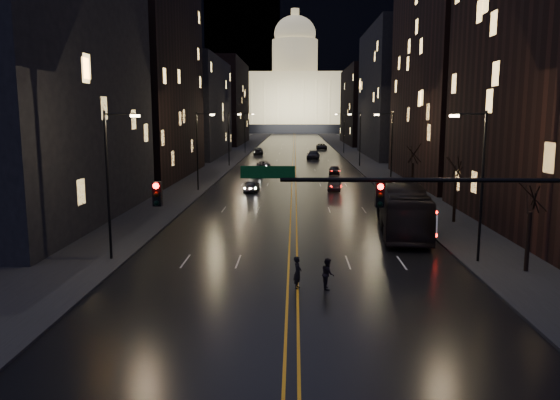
# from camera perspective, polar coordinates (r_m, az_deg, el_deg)

# --- Properties ---
(ground) EXTENTS (900.00, 900.00, 0.00)m
(ground) POSITION_cam_1_polar(r_m,az_deg,el_deg) (23.48, 1.28, -13.06)
(ground) COLOR black
(ground) RESTS_ON ground
(road) EXTENTS (20.00, 320.00, 0.02)m
(road) POSITION_cam_1_polar(r_m,az_deg,el_deg) (152.02, 1.51, 5.68)
(road) COLOR black
(road) RESTS_ON ground
(sidewalk_left) EXTENTS (8.00, 320.00, 0.16)m
(sidewalk_left) POSITION_cam_1_polar(r_m,az_deg,el_deg) (152.66, -3.78, 5.70)
(sidewalk_left) COLOR black
(sidewalk_left) RESTS_ON ground
(sidewalk_right) EXTENTS (8.00, 320.00, 0.16)m
(sidewalk_right) POSITION_cam_1_polar(r_m,az_deg,el_deg) (152.65, 6.80, 5.66)
(sidewalk_right) COLOR black
(sidewalk_right) RESTS_ON ground
(center_line) EXTENTS (0.62, 320.00, 0.01)m
(center_line) POSITION_cam_1_polar(r_m,az_deg,el_deg) (152.02, 1.51, 5.68)
(center_line) COLOR orange
(center_line) RESTS_ON road
(building_left_near) EXTENTS (12.00, 28.00, 22.00)m
(building_left_near) POSITION_cam_1_polar(r_m,az_deg,el_deg) (48.62, -24.61, 10.77)
(building_left_near) COLOR black
(building_left_near) RESTS_ON ground
(building_left_mid) EXTENTS (12.00, 30.00, 28.00)m
(building_left_mid) POSITION_cam_1_polar(r_m,az_deg,el_deg) (78.81, -14.32, 12.50)
(building_left_mid) COLOR black
(building_left_mid) RESTS_ON ground
(building_left_far) EXTENTS (12.00, 34.00, 20.00)m
(building_left_far) POSITION_cam_1_polar(r_m,az_deg,el_deg) (115.70, -9.08, 9.48)
(building_left_far) COLOR black
(building_left_far) RESTS_ON ground
(building_left_dist) EXTENTS (12.00, 40.00, 24.00)m
(building_left_dist) POSITION_cam_1_polar(r_m,az_deg,el_deg) (163.16, -5.98, 10.07)
(building_left_dist) COLOR black
(building_left_dist) RESTS_ON ground
(building_right_tall) EXTENTS (12.00, 30.00, 38.00)m
(building_right_tall) POSITION_cam_1_polar(r_m,az_deg,el_deg) (75.44, 18.39, 16.32)
(building_right_tall) COLOR black
(building_right_tall) RESTS_ON ground
(building_right_mid) EXTENTS (12.00, 34.00, 26.00)m
(building_right_mid) POSITION_cam_1_polar(r_m,az_deg,el_deg) (115.75, 12.17, 10.88)
(building_right_mid) COLOR black
(building_right_mid) RESTS_ON ground
(building_right_dist) EXTENTS (12.00, 40.00, 22.00)m
(building_right_dist) POSITION_cam_1_polar(r_m,az_deg,el_deg) (163.12, 9.04, 9.66)
(building_right_dist) COLOR black
(building_right_dist) RESTS_ON ground
(mountain_ridge) EXTENTS (520.00, 60.00, 130.00)m
(mountain_ridge) POSITION_cam_1_polar(r_m,az_deg,el_deg) (407.63, 7.46, 16.85)
(mountain_ridge) COLOR black
(mountain_ridge) RESTS_ON ground
(capitol) EXTENTS (90.00, 50.00, 58.50)m
(capitol) POSITION_cam_1_polar(r_m,az_deg,el_deg) (271.89, 1.55, 10.76)
(capitol) COLOR black
(capitol) RESTS_ON ground
(traffic_signal) EXTENTS (17.29, 0.45, 7.00)m
(traffic_signal) POSITION_cam_1_polar(r_m,az_deg,el_deg) (22.83, 16.32, -0.73)
(traffic_signal) COLOR black
(traffic_signal) RESTS_ON ground
(streetlamp_right_near) EXTENTS (2.13, 0.25, 9.00)m
(streetlamp_right_near) POSITION_cam_1_polar(r_m,az_deg,el_deg) (33.74, 20.10, 2.10)
(streetlamp_right_near) COLOR black
(streetlamp_right_near) RESTS_ON ground
(streetlamp_left_near) EXTENTS (2.13, 0.25, 9.00)m
(streetlamp_left_near) POSITION_cam_1_polar(r_m,az_deg,el_deg) (33.78, -17.29, 2.25)
(streetlamp_left_near) COLOR black
(streetlamp_left_near) RESTS_ON ground
(streetlamp_right_mid) EXTENTS (2.13, 0.25, 9.00)m
(streetlamp_right_mid) POSITION_cam_1_polar(r_m,az_deg,el_deg) (62.80, 11.43, 5.42)
(streetlamp_right_mid) COLOR black
(streetlamp_right_mid) RESTS_ON ground
(streetlamp_left_mid) EXTENTS (2.13, 0.25, 9.00)m
(streetlamp_left_mid) POSITION_cam_1_polar(r_m,az_deg,el_deg) (62.82, -8.49, 5.50)
(streetlamp_left_mid) COLOR black
(streetlamp_left_mid) RESTS_ON ground
(streetlamp_right_far) EXTENTS (2.13, 0.25, 9.00)m
(streetlamp_right_far) POSITION_cam_1_polar(r_m,az_deg,el_deg) (92.46, 8.26, 6.60)
(streetlamp_right_far) COLOR black
(streetlamp_right_far) RESTS_ON ground
(streetlamp_left_far) EXTENTS (2.13, 0.25, 9.00)m
(streetlamp_left_far) POSITION_cam_1_polar(r_m,az_deg,el_deg) (92.48, -5.26, 6.65)
(streetlamp_left_far) COLOR black
(streetlamp_left_far) RESTS_ON ground
(streetlamp_right_dist) EXTENTS (2.13, 0.25, 9.00)m
(streetlamp_right_dist) POSITION_cam_1_polar(r_m,az_deg,el_deg) (122.29, 6.63, 7.19)
(streetlamp_right_dist) COLOR black
(streetlamp_right_dist) RESTS_ON ground
(streetlamp_left_dist) EXTENTS (2.13, 0.25, 9.00)m
(streetlamp_left_dist) POSITION_cam_1_polar(r_m,az_deg,el_deg) (122.30, -3.60, 7.24)
(streetlamp_left_dist) COLOR black
(streetlamp_left_dist) RESTS_ON ground
(tree_right_near) EXTENTS (2.40, 2.40, 6.65)m
(tree_right_near) POSITION_cam_1_polar(r_m,az_deg,el_deg) (32.73, 24.78, 0.63)
(tree_right_near) COLOR black
(tree_right_near) RESTS_ON ground
(tree_right_mid) EXTENTS (2.40, 2.40, 6.65)m
(tree_right_mid) POSITION_cam_1_polar(r_m,az_deg,el_deg) (45.83, 17.94, 3.19)
(tree_right_mid) COLOR black
(tree_right_mid) RESTS_ON ground
(tree_right_far) EXTENTS (2.40, 2.40, 6.65)m
(tree_right_far) POSITION_cam_1_polar(r_m,az_deg,el_deg) (61.29, 13.75, 4.73)
(tree_right_far) COLOR black
(tree_right_far) RESTS_ON ground
(bus) EXTENTS (4.40, 13.37, 3.65)m
(bus) POSITION_cam_1_polar(r_m,az_deg,el_deg) (41.85, 12.63, -0.83)
(bus) COLOR black
(bus) RESTS_ON ground
(oncoming_car_a) EXTENTS (1.78, 4.06, 1.36)m
(oncoming_car_a) POSITION_cam_1_polar(r_m,az_deg,el_deg) (62.22, -2.99, 1.47)
(oncoming_car_a) COLOR black
(oncoming_car_a) RESTS_ON ground
(oncoming_car_b) EXTENTS (2.06, 4.62, 1.47)m
(oncoming_car_b) POSITION_cam_1_polar(r_m,az_deg,el_deg) (76.94, -2.50, 2.96)
(oncoming_car_b) COLOR black
(oncoming_car_b) RESTS_ON ground
(oncoming_car_c) EXTENTS (2.54, 4.75, 1.27)m
(oncoming_car_c) POSITION_cam_1_polar(r_m,az_deg,el_deg) (88.88, -1.74, 3.72)
(oncoming_car_c) COLOR black
(oncoming_car_c) RESTS_ON ground
(oncoming_car_d) EXTENTS (2.55, 5.54, 1.57)m
(oncoming_car_d) POSITION_cam_1_polar(r_m,az_deg,el_deg) (119.88, -2.30, 5.15)
(oncoming_car_d) COLOR black
(oncoming_car_d) RESTS_ON ground
(receding_car_a) EXTENTS (1.92, 4.25, 1.35)m
(receding_car_a) POSITION_cam_1_polar(r_m,az_deg,el_deg) (63.61, 5.75, 1.60)
(receding_car_a) COLOR black
(receding_car_a) RESTS_ON ground
(receding_car_b) EXTENTS (1.90, 4.06, 1.34)m
(receding_car_b) POSITION_cam_1_polar(r_m,az_deg,el_deg) (80.31, 5.71, 3.14)
(receding_car_b) COLOR black
(receding_car_b) RESTS_ON ground
(receding_car_c) EXTENTS (2.87, 5.90, 1.65)m
(receding_car_c) POSITION_cam_1_polar(r_m,az_deg,el_deg) (107.10, 3.50, 4.71)
(receding_car_c) COLOR black
(receding_car_c) RESTS_ON ground
(receding_car_d) EXTENTS (2.54, 5.42, 1.50)m
(receding_car_d) POSITION_cam_1_polar(r_m,az_deg,el_deg) (137.06, 4.37, 5.60)
(receding_car_d) COLOR black
(receding_car_d) RESTS_ON ground
(pedestrian_a) EXTENTS (0.51, 0.68, 1.69)m
(pedestrian_a) POSITION_cam_1_polar(r_m,az_deg,el_deg) (27.92, 1.84, -7.60)
(pedestrian_a) COLOR black
(pedestrian_a) RESTS_ON ground
(pedestrian_b) EXTENTS (0.47, 0.81, 1.61)m
(pedestrian_b) POSITION_cam_1_polar(r_m,az_deg,el_deg) (27.99, 5.02, -7.67)
(pedestrian_b) COLOR black
(pedestrian_b) RESTS_ON ground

